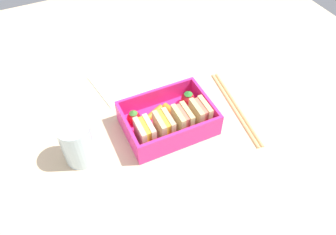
% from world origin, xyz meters
% --- Properties ---
extents(ground_plane, '(1.20, 1.20, 0.02)m').
position_xyz_m(ground_plane, '(0.00, 0.00, -0.01)').
color(ground_plane, beige).
extents(bento_tray, '(0.17, 0.12, 0.01)m').
position_xyz_m(bento_tray, '(0.00, 0.00, 0.01)').
color(bento_tray, '#F22A89').
rests_on(bento_tray, ground_plane).
extents(bento_rim, '(0.17, 0.12, 0.04)m').
position_xyz_m(bento_rim, '(0.00, 0.00, 0.03)').
color(bento_rim, '#F22A89').
rests_on(bento_rim, bento_tray).
extents(sandwich_left, '(0.03, 0.05, 0.05)m').
position_xyz_m(sandwich_left, '(-0.06, 0.02, 0.04)').
color(sandwich_left, '#D6B27B').
rests_on(sandwich_left, bento_tray).
extents(sandwich_center_left, '(0.03, 0.05, 0.05)m').
position_xyz_m(sandwich_center_left, '(-0.02, 0.02, 0.04)').
color(sandwich_center_left, '#D2C67D').
rests_on(sandwich_center_left, bento_tray).
extents(sandwich_center, '(0.03, 0.05, 0.05)m').
position_xyz_m(sandwich_center, '(0.02, 0.02, 0.04)').
color(sandwich_center, '#D4B482').
rests_on(sandwich_center, bento_tray).
extents(sandwich_center_right, '(0.03, 0.05, 0.05)m').
position_xyz_m(sandwich_center_right, '(0.06, 0.02, 0.04)').
color(sandwich_center_right, beige).
rests_on(sandwich_center_right, bento_tray).
extents(strawberry_left, '(0.03, 0.03, 0.03)m').
position_xyz_m(strawberry_left, '(-0.06, -0.03, 0.03)').
color(strawberry_left, red).
rests_on(strawberry_left, bento_tray).
extents(carrot_stick_far_left, '(0.03, 0.04, 0.01)m').
position_xyz_m(carrot_stick_far_left, '(-0.02, -0.02, 0.02)').
color(carrot_stick_far_left, orange).
rests_on(carrot_stick_far_left, bento_tray).
extents(carrot_stick_left, '(0.05, 0.03, 0.01)m').
position_xyz_m(carrot_stick_left, '(0.02, -0.03, 0.02)').
color(carrot_stick_left, orange).
rests_on(carrot_stick_left, bento_tray).
extents(strawberry_far_left, '(0.03, 0.03, 0.03)m').
position_xyz_m(strawberry_far_left, '(0.06, -0.03, 0.03)').
color(strawberry_far_left, red).
rests_on(strawberry_far_left, bento_tray).
extents(chopstick_pair, '(0.04, 0.22, 0.01)m').
position_xyz_m(chopstick_pair, '(-0.15, 0.01, 0.00)').
color(chopstick_pair, tan).
rests_on(chopstick_pair, ground_plane).
extents(drinking_glass, '(0.06, 0.06, 0.09)m').
position_xyz_m(drinking_glass, '(0.17, 0.00, 0.04)').
color(drinking_glass, silver).
rests_on(drinking_glass, ground_plane).
extents(folded_napkin, '(0.16, 0.14, 0.00)m').
position_xyz_m(folded_napkin, '(0.02, -0.16, 0.00)').
color(folded_napkin, silver).
rests_on(folded_napkin, ground_plane).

